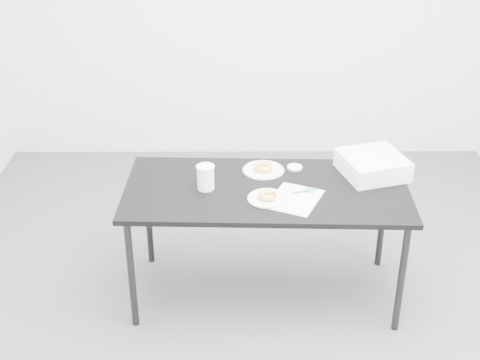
{
  "coord_description": "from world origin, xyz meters",
  "views": [
    {
      "loc": [
        -0.07,
        -3.22,
        2.53
      ],
      "look_at": [
        -0.06,
        0.02,
        0.78
      ],
      "focal_mm": 50.0,
      "sensor_mm": 36.0,
      "label": 1
    }
  ],
  "objects_px": {
    "pen": "(305,191)",
    "bakery_box": "(373,165)",
    "scorecard": "(295,199)",
    "table": "(266,197)",
    "coffee_cup": "(206,177)",
    "donut_far": "(263,167)",
    "donut_near": "(267,195)",
    "plate_far": "(263,170)",
    "plate_near": "(267,198)"
  },
  "relations": [
    {
      "from": "table",
      "to": "plate_far",
      "type": "distance_m",
      "value": 0.22
    },
    {
      "from": "donut_near",
      "to": "scorecard",
      "type": "bearing_deg",
      "value": 0.0
    },
    {
      "from": "plate_near",
      "to": "donut_far",
      "type": "height_order",
      "value": "donut_far"
    },
    {
      "from": "pen",
      "to": "donut_near",
      "type": "distance_m",
      "value": 0.23
    },
    {
      "from": "scorecard",
      "to": "plate_near",
      "type": "distance_m",
      "value": 0.15
    },
    {
      "from": "scorecard",
      "to": "plate_far",
      "type": "bearing_deg",
      "value": 139.32
    },
    {
      "from": "plate_near",
      "to": "donut_far",
      "type": "distance_m",
      "value": 0.34
    },
    {
      "from": "scorecard",
      "to": "donut_far",
      "type": "distance_m",
      "value": 0.37
    },
    {
      "from": "scorecard",
      "to": "plate_near",
      "type": "bearing_deg",
      "value": -155.87
    },
    {
      "from": "plate_far",
      "to": "table",
      "type": "bearing_deg",
      "value": -87.09
    },
    {
      "from": "coffee_cup",
      "to": "bakery_box",
      "type": "relative_size",
      "value": 0.42
    },
    {
      "from": "donut_near",
      "to": "donut_far",
      "type": "distance_m",
      "value": 0.34
    },
    {
      "from": "scorecard",
      "to": "table",
      "type": "bearing_deg",
      "value": 163.84
    },
    {
      "from": "coffee_cup",
      "to": "donut_far",
      "type": "bearing_deg",
      "value": 33.27
    },
    {
      "from": "plate_near",
      "to": "donut_near",
      "type": "height_order",
      "value": "donut_near"
    },
    {
      "from": "table",
      "to": "coffee_cup",
      "type": "relative_size",
      "value": 11.36
    },
    {
      "from": "plate_far",
      "to": "bakery_box",
      "type": "bearing_deg",
      "value": -3.59
    },
    {
      "from": "table",
      "to": "plate_near",
      "type": "bearing_deg",
      "value": -88.75
    },
    {
      "from": "table",
      "to": "donut_near",
      "type": "bearing_deg",
      "value": -88.75
    },
    {
      "from": "table",
      "to": "pen",
      "type": "xyz_separation_m",
      "value": [
        0.21,
        -0.05,
        0.06
      ]
    },
    {
      "from": "plate_near",
      "to": "coffee_cup",
      "type": "height_order",
      "value": "coffee_cup"
    },
    {
      "from": "plate_near",
      "to": "donut_far",
      "type": "bearing_deg",
      "value": 91.65
    },
    {
      "from": "plate_near",
      "to": "bakery_box",
      "type": "bearing_deg",
      "value": 25.67
    },
    {
      "from": "pen",
      "to": "coffee_cup",
      "type": "bearing_deg",
      "value": 156.58
    },
    {
      "from": "scorecard",
      "to": "plate_far",
      "type": "relative_size",
      "value": 1.28
    },
    {
      "from": "donut_far",
      "to": "bakery_box",
      "type": "bearing_deg",
      "value": -3.59
    },
    {
      "from": "table",
      "to": "donut_near",
      "type": "relative_size",
      "value": 15.83
    },
    {
      "from": "table",
      "to": "donut_far",
      "type": "distance_m",
      "value": 0.23
    },
    {
      "from": "table",
      "to": "plate_near",
      "type": "relative_size",
      "value": 7.43
    },
    {
      "from": "plate_far",
      "to": "coffee_cup",
      "type": "bearing_deg",
      "value": -146.73
    },
    {
      "from": "donut_near",
      "to": "donut_far",
      "type": "height_order",
      "value": "donut_far"
    },
    {
      "from": "donut_near",
      "to": "coffee_cup",
      "type": "height_order",
      "value": "coffee_cup"
    },
    {
      "from": "donut_near",
      "to": "bakery_box",
      "type": "distance_m",
      "value": 0.69
    },
    {
      "from": "table",
      "to": "scorecard",
      "type": "xyz_separation_m",
      "value": [
        0.15,
        -0.13,
        0.06
      ]
    },
    {
      "from": "pen",
      "to": "donut_far",
      "type": "xyz_separation_m",
      "value": [
        -0.22,
        0.26,
        0.02
      ]
    },
    {
      "from": "table",
      "to": "bakery_box",
      "type": "xyz_separation_m",
      "value": [
        0.62,
        0.17,
        0.11
      ]
    },
    {
      "from": "plate_far",
      "to": "donut_near",
      "type": "bearing_deg",
      "value": -88.35
    },
    {
      "from": "plate_near",
      "to": "bakery_box",
      "type": "height_order",
      "value": "bakery_box"
    },
    {
      "from": "pen",
      "to": "bakery_box",
      "type": "height_order",
      "value": "bakery_box"
    },
    {
      "from": "scorecard",
      "to": "bakery_box",
      "type": "bearing_deg",
      "value": 56.46
    },
    {
      "from": "table",
      "to": "plate_near",
      "type": "height_order",
      "value": "plate_near"
    },
    {
      "from": "donut_near",
      "to": "bakery_box",
      "type": "bearing_deg",
      "value": 25.67
    },
    {
      "from": "table",
      "to": "bakery_box",
      "type": "height_order",
      "value": "bakery_box"
    },
    {
      "from": "scorecard",
      "to": "plate_near",
      "type": "height_order",
      "value": "plate_near"
    },
    {
      "from": "pen",
      "to": "scorecard",
      "type": "bearing_deg",
      "value": -147.48
    },
    {
      "from": "table",
      "to": "pen",
      "type": "bearing_deg",
      "value": -10.88
    },
    {
      "from": "plate_far",
      "to": "coffee_cup",
      "type": "relative_size",
      "value": 1.72
    },
    {
      "from": "pen",
      "to": "bakery_box",
      "type": "xyz_separation_m",
      "value": [
        0.41,
        0.22,
        0.05
      ]
    },
    {
      "from": "donut_far",
      "to": "coffee_cup",
      "type": "height_order",
      "value": "coffee_cup"
    },
    {
      "from": "plate_near",
      "to": "coffee_cup",
      "type": "relative_size",
      "value": 1.53
    }
  ]
}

